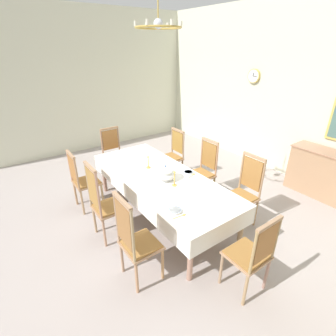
# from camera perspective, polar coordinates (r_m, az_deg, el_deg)

# --- Properties ---
(ground) EXTENTS (7.52, 6.02, 0.04)m
(ground) POSITION_cam_1_polar(r_m,az_deg,el_deg) (4.52, -0.02, -10.06)
(ground) COLOR #AA9E9B
(back_wall) EXTENTS (7.52, 0.08, 3.53)m
(back_wall) POSITION_cam_1_polar(r_m,az_deg,el_deg) (6.03, 25.25, 15.28)
(back_wall) COLOR beige
(back_wall) RESTS_ON ground
(left_wall) EXTENTS (0.08, 6.02, 3.53)m
(left_wall) POSITION_cam_1_polar(r_m,az_deg,el_deg) (7.16, -18.87, 17.66)
(left_wall) COLOR beige
(left_wall) RESTS_ON ground
(dining_table) EXTENTS (2.82, 1.12, 0.75)m
(dining_table) POSITION_cam_1_polar(r_m,az_deg,el_deg) (4.08, -1.69, -2.74)
(dining_table) COLOR #9F7664
(dining_table) RESTS_ON ground
(tablecloth) EXTENTS (2.84, 1.14, 0.28)m
(tablecloth) POSITION_cam_1_polar(r_m,az_deg,el_deg) (4.07, -1.69, -2.59)
(tablecloth) COLOR white
(tablecloth) RESTS_ON dining_table
(chair_south_a) EXTENTS (0.44, 0.42, 1.09)m
(chair_south_a) POSITION_cam_1_polar(r_m,az_deg,el_deg) (4.58, -18.72, -2.43)
(chair_south_a) COLOR #A57D59
(chair_south_a) RESTS_ON ground
(chair_north_a) EXTENTS (0.44, 0.42, 1.09)m
(chair_north_a) POSITION_cam_1_polar(r_m,az_deg,el_deg) (5.34, 1.06, 3.18)
(chair_north_a) COLOR #A1805B
(chair_north_a) RESTS_ON ground
(chair_south_b) EXTENTS (0.44, 0.42, 1.23)m
(chair_south_b) POSITION_cam_1_polar(r_m,az_deg,el_deg) (3.76, -14.38, -7.49)
(chair_south_b) COLOR tan
(chair_south_b) RESTS_ON ground
(chair_north_b) EXTENTS (0.44, 0.42, 1.14)m
(chair_north_b) POSITION_cam_1_polar(r_m,az_deg,el_deg) (4.68, 7.97, -0.33)
(chair_north_b) COLOR #A68056
(chair_north_b) RESTS_ON ground
(chair_south_c) EXTENTS (0.44, 0.42, 1.21)m
(chair_south_c) POSITION_cam_1_polar(r_m,az_deg,el_deg) (3.07, -7.41, -15.71)
(chair_south_c) COLOR #AA7E5B
(chair_south_c) RESTS_ON ground
(chair_north_c) EXTENTS (0.44, 0.42, 1.16)m
(chair_north_c) POSITION_cam_1_polar(r_m,az_deg,el_deg) (4.14, 16.86, -4.91)
(chair_north_c) COLOR #A08761
(chair_north_c) RESTS_ON ground
(chair_head_west) EXTENTS (0.42, 0.44, 1.08)m
(chair_head_west) POSITION_cam_1_polar(r_m,az_deg,el_deg) (5.58, -12.14, 3.59)
(chair_head_west) COLOR #A27759
(chair_head_west) RESTS_ON ground
(chair_head_east) EXTENTS (0.42, 0.44, 1.08)m
(chair_head_east) POSITION_cam_1_polar(r_m,az_deg,el_deg) (3.09, 18.44, -17.82)
(chair_head_east) COLOR #A08062
(chair_head_east) RESTS_ON ground
(soup_tureen) EXTENTS (0.31, 0.31, 0.24)m
(soup_tureen) POSITION_cam_1_polar(r_m,az_deg,el_deg) (3.88, -0.57, -1.09)
(soup_tureen) COLOR white
(soup_tureen) RESTS_ON tablecloth
(candlestick_west) EXTENTS (0.07, 0.07, 0.32)m
(candlestick_west) POSITION_cam_1_polar(r_m,az_deg,el_deg) (4.27, -4.51, 1.56)
(candlestick_west) COLOR gold
(candlestick_west) RESTS_ON tablecloth
(candlestick_east) EXTENTS (0.07, 0.07, 0.34)m
(candlestick_east) POSITION_cam_1_polar(r_m,az_deg,el_deg) (3.71, 1.47, -2.14)
(candlestick_east) COLOR gold
(candlestick_east) RESTS_ON tablecloth
(bowl_near_left) EXTENTS (0.15, 0.15, 0.03)m
(bowl_near_left) POSITION_cam_1_polar(r_m,az_deg,el_deg) (4.14, 4.60, -0.96)
(bowl_near_left) COLOR white
(bowl_near_left) RESTS_ON tablecloth
(bowl_near_right) EXTENTS (0.17, 0.17, 0.03)m
(bowl_near_right) POSITION_cam_1_polar(r_m,az_deg,el_deg) (3.21, 1.63, -9.59)
(bowl_near_right) COLOR white
(bowl_near_right) RESTS_ON tablecloth
(spoon_primary) EXTENTS (0.06, 0.17, 0.01)m
(spoon_primary) POSITION_cam_1_polar(r_m,az_deg,el_deg) (4.09, 5.76, -1.53)
(spoon_primary) COLOR gold
(spoon_primary) RESTS_ON tablecloth
(spoon_secondary) EXTENTS (0.04, 0.18, 0.01)m
(spoon_secondary) POSITION_cam_1_polar(r_m,az_deg,el_deg) (3.16, 3.30, -10.61)
(spoon_secondary) COLOR gold
(spoon_secondary) RESTS_ON tablecloth
(sideboard) EXTENTS (1.44, 0.48, 0.90)m
(sideboard) POSITION_cam_1_polar(r_m,az_deg,el_deg) (5.57, 32.54, -1.51)
(sideboard) COLOR tan
(sideboard) RESTS_ON ground
(mounted_clock) EXTENTS (0.31, 0.06, 0.31)m
(mounted_clock) POSITION_cam_1_polar(r_m,az_deg,el_deg) (6.38, 18.83, 19.07)
(mounted_clock) COLOR #D1B251
(chandelier) EXTENTS (0.60, 0.59, 0.66)m
(chandelier) POSITION_cam_1_polar(r_m,az_deg,el_deg) (3.58, -2.21, 29.35)
(chandelier) COLOR gold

